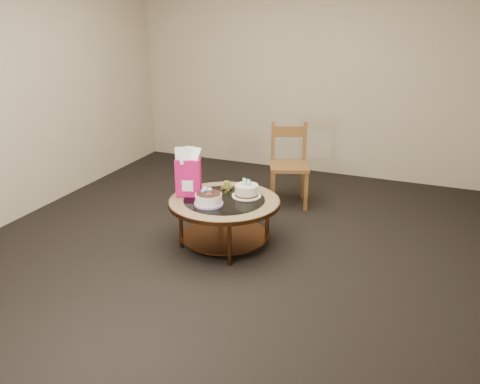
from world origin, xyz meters
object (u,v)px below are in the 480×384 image
at_px(coffee_table, 224,207).
at_px(cream_cake, 247,191).
at_px(gift_bag, 188,172).
at_px(dining_chair, 289,164).
at_px(decorated_cake, 209,199).

xyz_separation_m(coffee_table, cream_cake, (0.16, 0.15, 0.13)).
xyz_separation_m(coffee_table, gift_bag, (-0.34, -0.03, 0.30)).
xyz_separation_m(cream_cake, dining_chair, (0.06, 1.11, -0.06)).
xyz_separation_m(decorated_cake, gift_bag, (-0.27, 0.14, 0.17)).
xyz_separation_m(decorated_cake, dining_chair, (0.29, 1.43, -0.06)).
height_order(coffee_table, gift_bag, gift_bag).
distance_m(decorated_cake, dining_chair, 1.46).
bearing_deg(dining_chair, cream_cake, -113.91).
height_order(cream_cake, gift_bag, gift_bag).
relative_size(cream_cake, gift_bag, 0.60).
relative_size(cream_cake, dining_chair, 0.30).
distance_m(decorated_cake, gift_bag, 0.35).
bearing_deg(gift_bag, dining_chair, 48.19).
relative_size(coffee_table, gift_bag, 2.26).
xyz_separation_m(coffee_table, dining_chair, (0.22, 1.26, 0.07)).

